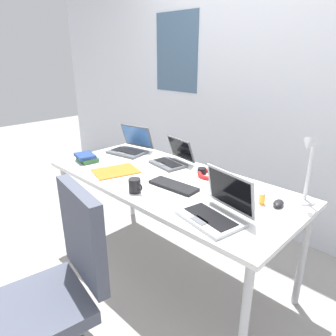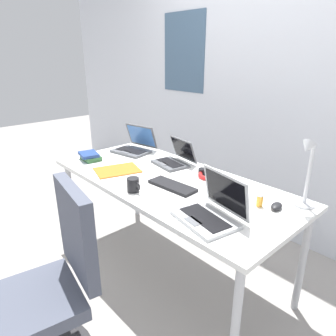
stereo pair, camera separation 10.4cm
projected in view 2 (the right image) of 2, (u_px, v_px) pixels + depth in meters
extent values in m
plane|color=gray|center=(168.00, 268.00, 2.35)|extent=(12.00, 12.00, 0.00)
cube|color=silver|center=(264.00, 84.00, 2.58)|extent=(6.00, 0.12, 2.60)
cube|color=#3F5972|center=(184.00, 53.00, 3.07)|extent=(0.56, 0.01, 0.76)
cube|color=white|center=(168.00, 181.00, 2.09)|extent=(1.80, 0.80, 0.03)
cylinder|color=#B2B5BA|center=(72.00, 203.00, 2.59)|extent=(0.04, 0.04, 0.71)
cylinder|color=#B2B5BA|center=(236.00, 325.00, 1.43)|extent=(0.04, 0.04, 0.71)
cylinder|color=#B2B5BA|center=(136.00, 182.00, 3.02)|extent=(0.04, 0.04, 0.71)
cylinder|color=#B2B5BA|center=(302.00, 262.00, 1.85)|extent=(0.04, 0.04, 0.71)
cylinder|color=silver|center=(304.00, 204.00, 1.72)|extent=(0.12, 0.12, 0.02)
cylinder|color=silver|center=(309.00, 174.00, 1.66)|extent=(0.02, 0.02, 0.34)
cylinder|color=silver|center=(311.00, 146.00, 1.58)|extent=(0.01, 0.08, 0.01)
cone|color=silver|center=(307.00, 147.00, 1.55)|extent=(0.07, 0.09, 0.09)
cube|color=#515459|center=(170.00, 164.00, 2.34)|extent=(0.29, 0.22, 0.02)
cube|color=black|center=(170.00, 162.00, 2.33)|extent=(0.25, 0.14, 0.00)
cube|color=#595B60|center=(163.00, 164.00, 2.30)|extent=(0.08, 0.05, 0.00)
cube|color=#515459|center=(183.00, 149.00, 2.37)|extent=(0.28, 0.11, 0.18)
cube|color=black|center=(183.00, 149.00, 2.37)|extent=(0.25, 0.09, 0.15)
cube|color=#515459|center=(131.00, 152.00, 2.63)|extent=(0.34, 0.26, 0.02)
cube|color=black|center=(131.00, 150.00, 2.63)|extent=(0.29, 0.16, 0.00)
cube|color=#595B60|center=(125.00, 152.00, 2.58)|extent=(0.09, 0.06, 0.00)
cube|color=#515459|center=(141.00, 136.00, 2.70)|extent=(0.32, 0.13, 0.20)
cube|color=#3F72BF|center=(141.00, 136.00, 2.69)|extent=(0.28, 0.11, 0.17)
cube|color=#B7BABC|center=(205.00, 219.00, 1.56)|extent=(0.36, 0.28, 0.02)
cube|color=black|center=(205.00, 217.00, 1.55)|extent=(0.30, 0.17, 0.00)
cube|color=#595B60|center=(193.00, 221.00, 1.52)|extent=(0.10, 0.07, 0.00)
cube|color=#B7BABC|center=(226.00, 192.00, 1.58)|extent=(0.33, 0.11, 0.22)
cube|color=black|center=(225.00, 192.00, 1.58)|extent=(0.29, 0.09, 0.18)
cube|color=black|center=(172.00, 186.00, 1.95)|extent=(0.34, 0.14, 0.02)
ellipsoid|color=black|center=(276.00, 206.00, 1.68)|extent=(0.07, 0.11, 0.03)
cube|color=black|center=(220.00, 195.00, 1.84)|extent=(0.08, 0.14, 0.01)
torus|color=red|center=(211.00, 175.00, 2.11)|extent=(0.18, 0.18, 0.03)
cylinder|color=black|center=(203.00, 171.00, 2.16)|extent=(0.06, 0.06, 0.04)
cylinder|color=black|center=(219.00, 177.00, 2.06)|extent=(0.06, 0.06, 0.04)
cylinder|color=gold|center=(260.00, 201.00, 1.70)|extent=(0.04, 0.04, 0.06)
cylinder|color=white|center=(260.00, 195.00, 1.69)|extent=(0.04, 0.04, 0.01)
cube|color=#336638|center=(91.00, 158.00, 2.45)|extent=(0.18, 0.14, 0.04)
cube|color=navy|center=(89.00, 154.00, 2.44)|extent=(0.19, 0.17, 0.02)
cube|color=orange|center=(117.00, 170.00, 2.23)|extent=(0.31, 0.36, 0.01)
cylinder|color=black|center=(133.00, 185.00, 1.89)|extent=(0.08, 0.08, 0.09)
torus|color=black|center=(138.00, 186.00, 1.85)|extent=(0.05, 0.01, 0.05)
cylinder|color=#A5A8AD|center=(38.00, 335.00, 1.54)|extent=(0.05, 0.05, 0.34)
cube|color=#474C5B|center=(32.00, 304.00, 1.47)|extent=(0.51, 0.51, 0.07)
cube|color=#474C5B|center=(76.00, 232.00, 1.49)|extent=(0.42, 0.13, 0.48)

